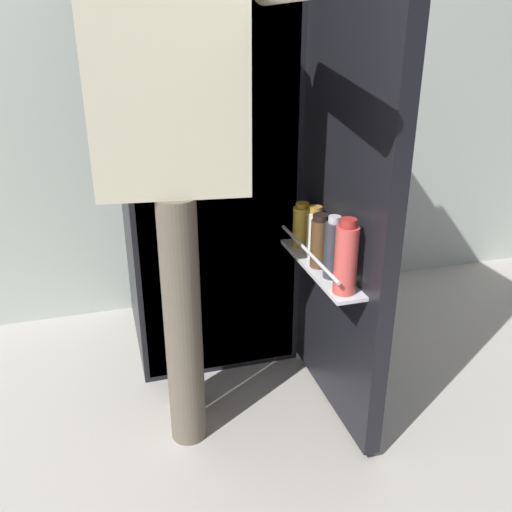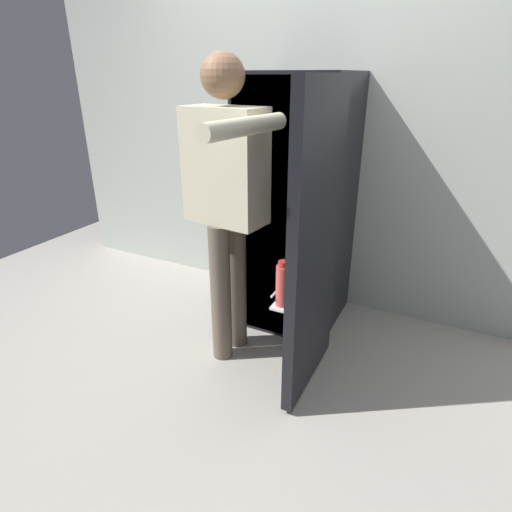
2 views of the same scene
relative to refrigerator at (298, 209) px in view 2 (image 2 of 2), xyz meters
The scene contains 4 objects.
ground_plane 0.96m from the refrigerator, 93.07° to the right, with size 5.68×5.68×0.00m, color #B7B2A8.
kitchen_wall 0.69m from the refrigerator, 93.70° to the left, with size 4.40×0.10×2.70m, color beige.
refrigerator is the anchor object (origin of this frame).
person 0.61m from the refrigerator, 111.57° to the right, with size 0.56×0.80×1.71m.
Camera 2 is at (0.94, -1.91, 1.61)m, focal length 29.27 mm.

